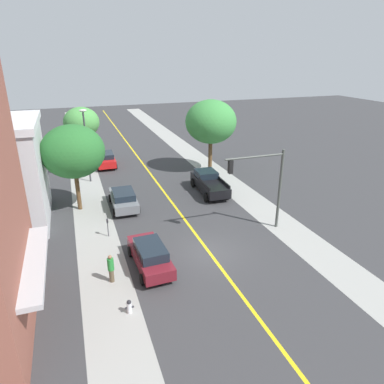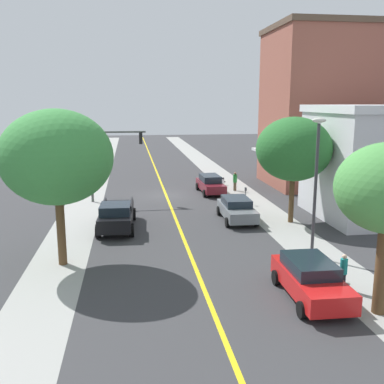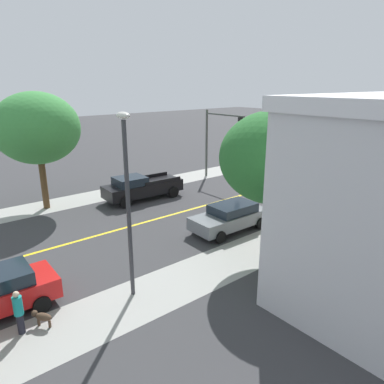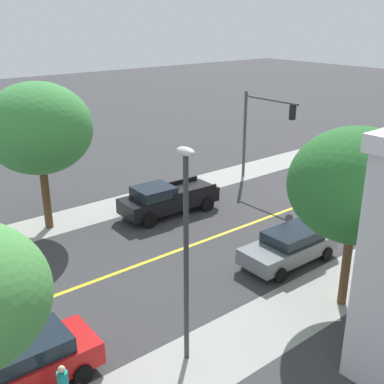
% 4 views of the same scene
% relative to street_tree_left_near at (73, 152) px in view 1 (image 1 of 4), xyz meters
% --- Properties ---
extents(ground_plane, '(140.00, 140.00, 0.00)m').
position_rel_street_tree_left_near_xyz_m(ground_plane, '(7.45, -9.80, -4.82)').
color(ground_plane, '#38383A').
extents(sidewalk_left, '(2.82, 126.00, 0.01)m').
position_rel_street_tree_left_near_xyz_m(sidewalk_left, '(0.84, -9.80, -4.82)').
color(sidewalk_left, '#9E9E99').
rests_on(sidewalk_left, ground).
extents(sidewalk_right, '(2.82, 126.00, 0.01)m').
position_rel_street_tree_left_near_xyz_m(sidewalk_right, '(14.05, -9.80, -4.82)').
color(sidewalk_right, '#9E9E99').
rests_on(sidewalk_right, ground).
extents(road_centerline_stripe, '(0.20, 126.00, 0.00)m').
position_rel_street_tree_left_near_xyz_m(road_centerline_stripe, '(7.45, -9.80, -4.82)').
color(road_centerline_stripe, yellow).
rests_on(road_centerline_stripe, ground).
extents(street_tree_left_near, '(4.83, 4.83, 6.89)m').
position_rel_street_tree_left_near_xyz_m(street_tree_left_near, '(0.00, 0.00, 0.00)').
color(street_tree_left_near, brown).
rests_on(street_tree_left_near, ground).
extents(street_tree_right_corner, '(3.85, 3.85, 6.43)m').
position_rel_street_tree_left_near_xyz_m(street_tree_right_corner, '(1.29, 12.77, -0.08)').
color(street_tree_right_corner, brown).
rests_on(street_tree_right_corner, ground).
extents(street_tree_left_far, '(5.27, 5.27, 7.51)m').
position_rel_street_tree_left_near_xyz_m(street_tree_left_far, '(13.80, 5.87, 0.43)').
color(street_tree_left_far, brown).
rests_on(street_tree_left_far, ground).
extents(fire_hydrant, '(0.44, 0.24, 0.74)m').
position_rel_street_tree_left_near_xyz_m(fire_hydrant, '(1.66, -13.64, -4.46)').
color(fire_hydrant, silver).
rests_on(fire_hydrant, ground).
extents(parking_meter, '(0.12, 0.18, 1.32)m').
position_rel_street_tree_left_near_xyz_m(parking_meter, '(1.63, -5.45, -3.95)').
color(parking_meter, '#4C4C51').
rests_on(parking_meter, ground).
extents(traffic_light_mast, '(4.41, 0.32, 5.82)m').
position_rel_street_tree_left_near_xyz_m(traffic_light_mast, '(12.07, -8.00, -0.89)').
color(traffic_light_mast, '#474C47').
rests_on(traffic_light_mast, ground).
extents(street_lamp, '(0.70, 0.36, 7.05)m').
position_rel_street_tree_left_near_xyz_m(street_lamp, '(1.32, 6.59, -0.52)').
color(street_lamp, '#38383D').
rests_on(street_lamp, ground).
extents(red_sedan_left_curb, '(2.17, 4.68, 1.59)m').
position_rel_street_tree_left_near_xyz_m(red_sedan_left_curb, '(3.35, 11.20, -3.99)').
color(red_sedan_left_curb, red).
rests_on(red_sedan_left_curb, ground).
extents(grey_sedan_left_curb, '(2.18, 4.68, 1.51)m').
position_rel_street_tree_left_near_xyz_m(grey_sedan_left_curb, '(3.43, -0.93, -4.03)').
color(grey_sedan_left_curb, slate).
rests_on(grey_sedan_left_curb, ground).
extents(maroon_sedan_left_curb, '(2.09, 4.78, 1.56)m').
position_rel_street_tree_left_near_xyz_m(maroon_sedan_left_curb, '(3.54, -10.08, -4.01)').
color(maroon_sedan_left_curb, maroon).
rests_on(maroon_sedan_left_curb, ground).
extents(black_pickup_truck, '(2.41, 5.70, 1.77)m').
position_rel_street_tree_left_near_xyz_m(black_pickup_truck, '(11.33, 0.03, -3.92)').
color(black_pickup_truck, black).
rests_on(black_pickup_truck, ground).
extents(pedestrian_teal_shirt, '(0.31, 0.31, 1.57)m').
position_rel_street_tree_left_near_xyz_m(pedestrian_teal_shirt, '(1.66, 10.63, -3.99)').
color(pedestrian_teal_shirt, black).
rests_on(pedestrian_teal_shirt, ground).
extents(pedestrian_green_shirt, '(0.35, 0.35, 1.68)m').
position_rel_street_tree_left_near_xyz_m(pedestrian_green_shirt, '(1.19, -10.78, -3.94)').
color(pedestrian_green_shirt, brown).
rests_on(pedestrian_green_shirt, ground).
extents(small_dog, '(0.70, 0.60, 0.57)m').
position_rel_street_tree_left_near_xyz_m(small_dog, '(1.57, 9.98, -4.45)').
color(small_dog, '#4C3828').
rests_on(small_dog, ground).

